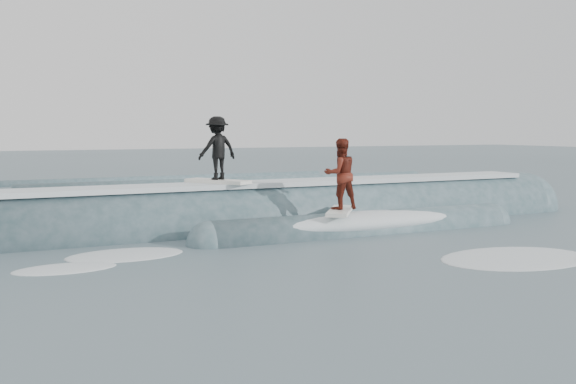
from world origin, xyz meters
name	(u,v)px	position (x,y,z in m)	size (l,w,h in m)	color
ground	(345,250)	(0.00, 0.00, 0.00)	(160.00, 160.00, 0.00)	#3F555C
breaking_wave	(285,226)	(0.24, 3.86, 0.04)	(22.11, 4.05, 2.54)	#345157
surfer_black	(217,151)	(-1.73, 4.16, 2.26)	(1.54, 1.98, 1.88)	white
surfer_red	(340,177)	(0.99, 1.96, 1.57)	(1.62, 1.94, 2.01)	white
whitewater	(365,258)	(-0.12, -1.10, 0.00)	(13.00, 6.77, 0.10)	white
far_swells	(128,190)	(-1.59, 17.65, 0.00)	(36.87, 8.65, 0.80)	#345157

